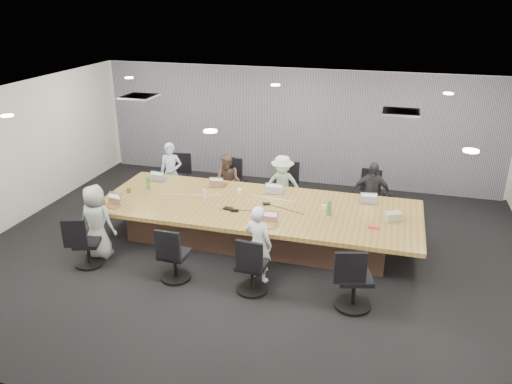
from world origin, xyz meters
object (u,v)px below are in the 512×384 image
(person_0, at_px, (171,173))
(mug_brown, at_px, (129,190))
(person_3, at_px, (371,194))
(stapler, at_px, (235,211))
(laptop_1, at_px, (219,185))
(bottle_green_left, at_px, (148,183))
(laptop_0, at_px, (160,178))
(bottle_green_right, at_px, (329,208))
(laptop_4, at_px, (113,206))
(canvas_bag, at_px, (393,216))
(bottle_clear, at_px, (205,194))
(laptop_6, at_px, (267,225))
(chair_0, at_px, (178,180))
(chair_3, at_px, (371,200))
(person_1, at_px, (228,182))
(person_6, at_px, (258,244))
(person_2, at_px, (282,185))
(chair_7, at_px, (354,282))
(chair_5, at_px, (175,258))
(chair_6, at_px, (252,269))
(person_4, at_px, (97,222))
(laptop_2, at_px, (276,191))
(snack_packet, at_px, (374,227))
(chair_2, at_px, (286,191))
(chair_4, at_px, (88,247))
(chair_1, at_px, (233,186))

(person_0, distance_m, mug_brown, 1.45)
(person_3, height_order, stapler, person_3)
(laptop_1, relative_size, bottle_green_left, 1.15)
(laptop_0, bearing_deg, bottle_green_right, 171.57)
(laptop_4, bearing_deg, canvas_bag, 19.57)
(laptop_0, bearing_deg, bottle_clear, 154.65)
(bottle_clear, distance_m, canvas_bag, 3.54)
(laptop_1, xyz_separation_m, laptop_6, (1.43, -1.60, 0.00))
(chair_0, xyz_separation_m, chair_3, (4.41, 0.00, 0.02))
(person_1, bearing_deg, mug_brown, -130.49)
(person_6, distance_m, stapler, 1.19)
(person_2, xyz_separation_m, bottle_clear, (-1.24, -1.32, 0.18))
(person_6, xyz_separation_m, bottle_green_left, (-2.75, 1.56, 0.20))
(chair_7, xyz_separation_m, bottle_green_left, (-4.34, 1.91, 0.43))
(chair_5, relative_size, chair_7, 0.89)
(chair_6, bearing_deg, laptop_1, 124.30)
(stapler, bearing_deg, person_0, 124.31)
(person_4, distance_m, bottle_green_left, 1.59)
(person_2, xyz_separation_m, stapler, (-0.48, -1.75, 0.11))
(person_0, height_order, laptop_1, person_0)
(chair_7, distance_m, person_6, 1.65)
(laptop_2, height_order, snack_packet, snack_packet)
(laptop_2, xyz_separation_m, person_4, (-2.75, -2.15, -0.07))
(chair_3, distance_m, person_4, 5.53)
(chair_2, distance_m, laptop_0, 2.74)
(laptop_2, relative_size, laptop_4, 1.21)
(chair_6, distance_m, bottle_clear, 2.31)
(chair_7, xyz_separation_m, person_2, (-1.82, 3.05, 0.22))
(chair_4, bearing_deg, person_4, 71.62)
(chair_4, bearing_deg, person_6, -11.68)
(person_6, relative_size, canvas_bag, 4.87)
(chair_2, xyz_separation_m, person_6, (0.22, -3.05, 0.27))
(person_4, height_order, bottle_green_left, person_4)
(laptop_0, height_order, bottle_green_right, bottle_green_right)
(laptop_6, bearing_deg, chair_4, -164.11)
(person_1, xyz_separation_m, snack_packet, (3.21, -1.73, 0.15))
(bottle_green_right, bearing_deg, person_3, 65.44)
(bottle_green_right, distance_m, stapler, 1.71)
(chair_0, height_order, snack_packet, snack_packet)
(person_1, relative_size, laptop_4, 4.24)
(laptop_2, distance_m, snack_packet, 2.32)
(chair_0, bearing_deg, person_4, 79.33)
(laptop_1, distance_m, bottle_clear, 0.77)
(chair_1, bearing_deg, chair_7, 144.41)
(laptop_0, relative_size, mug_brown, 3.26)
(chair_5, bearing_deg, chair_1, 92.97)
(stapler, bearing_deg, person_6, -68.78)
(chair_1, height_order, person_1, person_1)
(person_1, height_order, person_2, person_2)
(bottle_green_left, xyz_separation_m, bottle_clear, (1.29, -0.18, -0.03))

